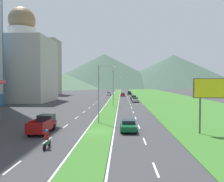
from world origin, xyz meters
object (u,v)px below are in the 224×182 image
car_0 (123,95)px  pickup_truck_0 (43,124)px  billboard_roadside (215,91)px  car_1 (133,97)px  car_4 (128,125)px  car_2 (129,92)px  street_lamp_near (100,90)px  car_6 (109,94)px  motorcycle_rider (47,141)px  car_5 (134,98)px  street_lamp_mid (112,85)px  car_3 (135,100)px  street_lamp_far (114,86)px  car_7 (129,93)px

car_0 → pickup_truck_0: bearing=-7.7°
billboard_roadside → car_1: (-6.79, 59.44, -4.32)m
car_4 → car_2: bearing=178.1°
car_4 → pickup_truck_0: 10.53m
street_lamp_near → car_6: street_lamp_near is taller
motorcycle_rider → car_1: bearing=-9.5°
car_5 → pickup_truck_0: pickup_truck_0 is taller
car_2 → street_lamp_mid: bearing=-5.8°
car_0 → car_2: bearing=170.7°
car_0 → car_5: bearing=9.7°
car_4 → motorcycle_rider: 11.29m
pickup_truck_0 → car_1: bearing=-13.0°
car_3 → car_5: (-0.00, 8.68, 0.04)m
street_lamp_mid → street_lamp_far: (-0.31, 25.39, -0.47)m
car_4 → car_7: (2.99, 86.58, 0.00)m
pickup_truck_0 → motorcycle_rider: 7.38m
car_5 → car_7: 34.78m
car_4 → motorcycle_rider: motorcycle_rider is taller
car_0 → car_2: car_2 is taller
street_lamp_near → motorcycle_rider: bearing=-105.3°
car_2 → car_3: bearing=0.1°
billboard_roadside → car_4: (-10.09, 1.51, -4.32)m
car_4 → car_6: bearing=-175.1°
street_lamp_far → car_5: size_ratio=1.82×
motorcycle_rider → car_3: bearing=-12.1°
car_0 → pickup_truck_0: 75.45m
street_lamp_far → car_4: (3.67, -56.22, -4.25)m
street_lamp_mid → car_6: size_ratio=2.05×
street_lamp_mid → car_0: street_lamp_mid is taller
car_2 → car_5: (0.12, -43.55, 0.03)m
street_lamp_far → billboard_roadside: (13.76, -57.73, 0.07)m
street_lamp_mid → street_lamp_far: 25.40m
pickup_truck_0 → motorcycle_rider: bearing=-158.5°
car_4 → pickup_truck_0: size_ratio=0.88×
street_lamp_mid → car_3: 14.75m
car_6 → motorcycle_rider: size_ratio=2.32×
motorcycle_rider → car_0: bearing=-5.1°
motorcycle_rider → pickup_truck_0: bearing=21.5°
car_3 → motorcycle_rider: bearing=-12.1°
street_lamp_mid → pickup_truck_0: size_ratio=1.76×
car_1 → car_5: (0.02, -6.13, 0.09)m
car_0 → car_4: 73.42m
car_5 → street_lamp_near: bearing=-9.0°
car_1 → car_5: bearing=0.1°
street_lamp_far → car_1: size_ratio=2.06×
street_lamp_near → car_1: street_lamp_near is taller
street_lamp_near → car_4: 7.97m
street_lamp_far → car_4: 56.50m
street_lamp_far → car_1: 8.34m
street_lamp_mid → car_7: size_ratio=2.37×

